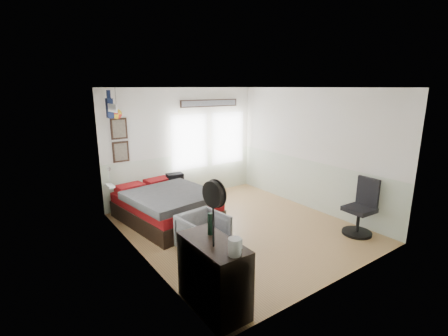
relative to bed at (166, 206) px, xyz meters
The scene contains 12 objects.
ground_plane 1.58m from the bed, 47.36° to the right, with size 4.00×4.50×0.01m, color #A07149.
room_shell 1.87m from the bed, 44.41° to the right, with size 4.02×4.52×2.71m.
wall_decor 1.95m from the bed, 94.11° to the left, with size 3.55×1.32×1.44m.
bed is the anchor object (origin of this frame).
dresser 2.91m from the bed, 103.83° to the right, with size 0.48×1.00×0.90m, color black.
armchair 1.54m from the bed, 91.86° to the right, with size 0.70×0.72×0.66m, color slate.
nightstand 1.03m from the bed, 52.38° to the left, with size 0.53×0.42×0.53m, color black.
task_chair 3.81m from the bed, 44.20° to the right, with size 0.54×0.54×1.08m.
kettle 3.37m from the bed, 101.85° to the right, with size 0.17×0.15×0.20m.
bottle 2.80m from the bed, 103.11° to the right, with size 0.07×0.07×0.29m, color black.
stand_fan 3.25m from the bed, 104.30° to the right, with size 0.13×0.33×0.81m.
black_bag 1.07m from the bed, 52.38° to the left, with size 0.37×0.24×0.22m, color black.
Camera 1 is at (-3.70, -4.68, 2.71)m, focal length 26.00 mm.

